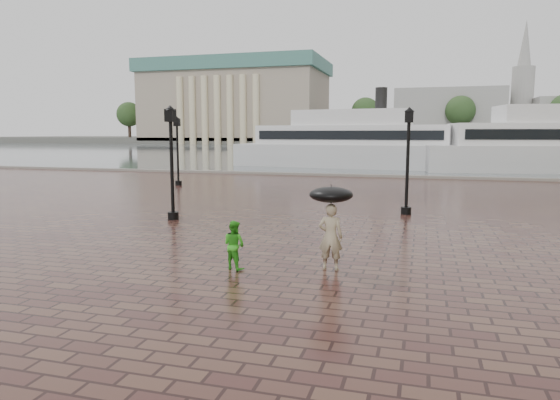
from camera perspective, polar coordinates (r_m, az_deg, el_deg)
name	(u,v)px	position (r m, az deg, el deg)	size (l,w,h in m)	color
ground	(207,327)	(9.37, -8.33, -14.16)	(300.00, 300.00, 0.00)	#361B18
harbour_water	(404,151)	(100.03, 14.01, 5.48)	(240.00, 240.00, 0.00)	#464F55
quay_edge	(375,177)	(40.22, 10.79, 2.60)	(80.00, 0.60, 0.30)	slate
far_shore	(412,140)	(167.96, 14.89, 6.60)	(300.00, 60.00, 2.00)	#4C4C47
museum	(236,100)	(163.73, -5.08, 11.32)	(57.00, 32.50, 26.00)	gray
far_trees	(412,111)	(146.07, 14.81, 9.78)	(188.00, 8.00, 13.50)	#2D2119
street_lamps	(242,156)	(24.82, -4.37, 5.02)	(15.44, 12.44, 4.40)	black
adult_pedestrian	(331,237)	(12.76, 5.80, -4.20)	(0.62, 0.41, 1.71)	tan
child_pedestrian	(234,245)	(12.86, -5.27, -5.12)	(0.61, 0.48, 1.26)	green
ferry_near	(352,144)	(51.13, 8.19, 6.37)	(24.40, 8.40, 7.84)	silver
umbrella	(331,195)	(12.58, 5.86, 0.61)	(1.10, 1.10, 1.15)	black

